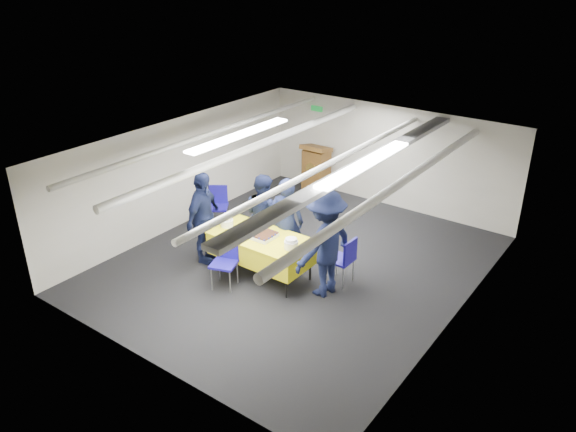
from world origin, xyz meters
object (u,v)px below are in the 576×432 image
object	(u,v)px
chair_left	(218,202)
sailor_c	(203,218)
sailor_b	(263,214)
sailor_a	(287,222)
sheet_cake	(261,234)
chair_near	(226,257)
chair_right	(345,257)
sailor_d	(325,243)
serving_table	(262,247)
podium	(316,170)

from	to	relation	value
chair_left	sailor_c	distance (m)	1.56
chair_left	sailor_b	size ratio (longest dim) A/B	0.54
sailor_a	sailor_b	world-z (taller)	sailor_a
sheet_cake	chair_near	size ratio (longest dim) A/B	0.60
chair_right	chair_near	bearing A→B (deg)	-143.18
chair_near	sailor_b	distance (m)	1.36
chair_right	sailor_d	distance (m)	0.62
serving_table	chair_left	size ratio (longest dim) A/B	2.11
sheet_cake	podium	size ratio (longest dim) A/B	0.42
serving_table	sailor_b	distance (m)	0.89
sailor_a	sailor_d	distance (m)	1.16
sailor_b	sailor_c	size ratio (longest dim) A/B	0.91
sailor_b	sailor_c	world-z (taller)	sailor_c
serving_table	chair_left	xyz separation A→B (m)	(-2.03, 1.05, -0.03)
sailor_a	sailor_d	size ratio (longest dim) A/B	0.91
sheet_cake	chair_right	size ratio (longest dim) A/B	0.60
sheet_cake	sailor_a	world-z (taller)	sailor_a
podium	sailor_b	world-z (taller)	sailor_b
sheet_cake	sailor_c	size ratio (longest dim) A/B	0.30
sheet_cake	sailor_a	distance (m)	0.61
sailor_a	sailor_c	world-z (taller)	sailor_c
sheet_cake	sailor_b	world-z (taller)	sailor_b
sailor_a	sailor_b	size ratio (longest dim) A/B	1.07
chair_right	sailor_c	world-z (taller)	sailor_c
sailor_a	chair_left	bearing A→B (deg)	-37.35
podium	sailor_d	distance (m)	4.37
chair_near	chair_left	distance (m)	2.41
serving_table	chair_near	size ratio (longest dim) A/B	2.11
serving_table	chair_right	world-z (taller)	chair_right
podium	chair_left	size ratio (longest dim) A/B	1.44
chair_near	sailor_a	size ratio (longest dim) A/B	0.51
sailor_c	chair_near	bearing A→B (deg)	-129.30
sheet_cake	sailor_c	xyz separation A→B (m)	(-1.18, -0.20, 0.07)
sailor_b	podium	bearing A→B (deg)	-60.93
chair_right	sailor_a	xyz separation A→B (m)	(-1.22, -0.03, 0.32)
chair_left	sailor_a	bearing A→B (deg)	-12.59
sailor_a	sailor_c	xyz separation A→B (m)	(-1.31, -0.79, 0.03)
sheet_cake	podium	xyz separation A→B (m)	(-1.30, 3.73, -0.20)
podium	sailor_a	xyz separation A→B (m)	(1.43, -3.14, 0.24)
chair_left	sailor_d	xyz separation A→B (m)	(3.23, -0.89, 0.41)
sailor_a	sailor_d	world-z (taller)	sailor_d
podium	sailor_b	size ratio (longest dim) A/B	0.78
chair_left	sailor_c	size ratio (longest dim) A/B	0.49
chair_right	chair_left	xyz separation A→B (m)	(-3.37, 0.45, 0.00)
podium	sailor_a	world-z (taller)	sailor_a
sailor_c	chair_right	bearing A→B (deg)	-86.72
sheet_cake	chair_left	world-z (taller)	chair_left
serving_table	sailor_d	distance (m)	1.27
chair_near	chair_left	world-z (taller)	same
sheet_cake	sailor_b	distance (m)	0.87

